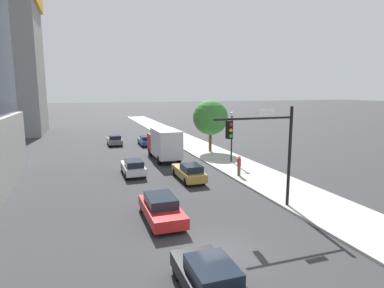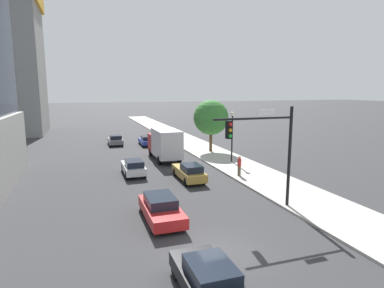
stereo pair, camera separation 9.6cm
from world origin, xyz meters
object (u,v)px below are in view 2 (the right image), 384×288
Objects in this scene: street_lamp at (232,129)px; car_red at (161,208)px; car_blue at (147,140)px; pedestrian_red_shirt at (239,166)px; box_truck at (165,143)px; car_gold at (189,172)px; car_white at (134,167)px; car_gray at (115,140)px; car_black at (208,279)px; traffic_light_pole at (265,141)px; street_tree at (211,118)px.

car_red is at bearing -130.22° from street_lamp.
pedestrian_red_shirt is (4.48, -19.29, 0.39)m from car_blue.
pedestrian_red_shirt reaches higher than car_blue.
box_truck is 10.14m from pedestrian_red_shirt.
car_gold is 8.67m from box_truck.
car_white is at bearing -105.24° from car_blue.
car_gray is 0.97× the size of car_black.
street_lamp is 15.53m from car_blue.
car_gray is at bearing 109.63° from box_truck.
traffic_light_pole reaches higher than car_black.
traffic_light_pole is 1.53× the size of car_white.
car_red is at bearing -119.31° from car_gold.
car_black is at bearing -105.60° from car_gold.
car_gray is at bearing 138.76° from street_tree.
street_tree is at bearing 67.90° from car_black.
traffic_light_pole is at bearing -102.13° from street_tree.
street_lamp is (4.04, 13.06, -0.88)m from traffic_light_pole.
car_gold is 18.83m from car_blue.
car_black is (-4.23, -33.97, 0.08)m from car_blue.
car_white is at bearing -90.00° from car_gray.
car_gold reaches higher than car_gray.
car_white reaches higher than car_blue.
traffic_light_pole reaches higher than box_truck.
car_red is 26.70m from car_blue.
street_tree reaches higher than car_black.
car_gray is 2.30× the size of pedestrian_red_shirt.
street_tree is 13.68m from car_white.
car_gray is at bearing 124.32° from street_lamp.
traffic_light_pole is 1.58× the size of car_gray.
car_red is (-6.53, 0.56, -3.78)m from traffic_light_pole.
box_truck reaches higher than car_red.
box_truck is 3.88× the size of pedestrian_red_shirt.
car_gold is 1.13× the size of car_white.
street_tree is at bearing 59.92° from car_gold.
car_gray is 22.66m from pedestrian_red_shirt.
box_truck is (-6.43, -2.51, -2.44)m from street_tree.
box_truck is at bearing 150.22° from street_lamp.
box_truck is (0.00, 8.60, 1.15)m from car_gold.
box_truck is (-0.00, -10.23, 1.22)m from car_blue.
traffic_light_pole is 1.23× the size of street_lamp.
pedestrian_red_shirt is at bearing -76.92° from car_blue.
street_lamp is 1.25× the size of car_black.
street_lamp is 1.24× the size of car_white.
car_gray is at bearing 90.00° from car_black.
street_tree reaches higher than box_truck.
traffic_light_pole is 13.67m from car_white.
street_lamp is at bearing 62.27° from car_black.
car_blue is (4.23, 26.36, -0.07)m from car_red.
car_gray is 0.59× the size of box_truck.
traffic_light_pole reaches higher than car_gray.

